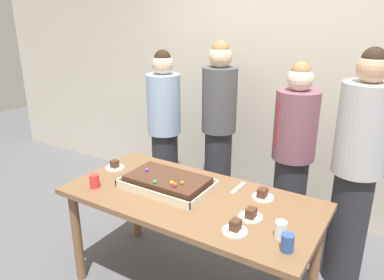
{
  "coord_description": "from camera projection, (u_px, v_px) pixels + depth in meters",
  "views": [
    {
      "loc": [
        1.23,
        -1.96,
        2.02
      ],
      "look_at": [
        -0.08,
        0.15,
        1.14
      ],
      "focal_mm": 35.12,
      "sensor_mm": 36.0,
      "label": 1
    }
  ],
  "objects": [
    {
      "name": "plated_slice_near_left",
      "position": [
        235.0,
        228.0,
        2.17
      ],
      "size": [
        0.15,
        0.15,
        0.07
      ],
      "color": "white",
      "rests_on": "party_table"
    },
    {
      "name": "sheet_cake",
      "position": [
        167.0,
        183.0,
        2.69
      ],
      "size": [
        0.64,
        0.4,
        0.11
      ],
      "color": "beige",
      "rests_on": "party_table"
    },
    {
      "name": "person_green_shirt_behind",
      "position": [
        293.0,
        158.0,
        3.1
      ],
      "size": [
        0.35,
        0.35,
        1.64
      ],
      "rotation": [
        0.0,
        0.0,
        -2.17
      ],
      "color": "#28282D",
      "rests_on": "ground_plane"
    },
    {
      "name": "person_striped_tie_right",
      "position": [
        219.0,
        129.0,
        3.6
      ],
      "size": [
        0.33,
        0.33,
        1.75
      ],
      "rotation": [
        0.0,
        0.0,
        -1.42
      ],
      "color": "#28282D",
      "rests_on": "ground_plane"
    },
    {
      "name": "party_table",
      "position": [
        191.0,
        209.0,
        2.62
      ],
      "size": [
        1.77,
        0.85,
        0.79
      ],
      "color": "brown",
      "rests_on": "ground_plane"
    },
    {
      "name": "drink_cup_far_end",
      "position": [
        95.0,
        181.0,
        2.7
      ],
      "size": [
        0.07,
        0.07,
        0.1
      ],
      "primitive_type": "cylinder",
      "color": "red",
      "rests_on": "party_table"
    },
    {
      "name": "drink_cup_middle",
      "position": [
        287.0,
        243.0,
        1.99
      ],
      "size": [
        0.07,
        0.07,
        0.1
      ],
      "primitive_type": "cylinder",
      "color": "#2D5199",
      "rests_on": "party_table"
    },
    {
      "name": "person_serving_front",
      "position": [
        164.0,
        129.0,
        3.8
      ],
      "size": [
        0.33,
        0.33,
        1.65
      ],
      "rotation": [
        0.0,
        0.0,
        -0.93
      ],
      "color": "#28282D",
      "rests_on": "ground_plane"
    },
    {
      "name": "interior_back_panel",
      "position": [
        278.0,
        64.0,
        3.63
      ],
      "size": [
        8.0,
        0.12,
        3.0
      ],
      "primitive_type": "cube",
      "color": "beige",
      "rests_on": "ground_plane"
    },
    {
      "name": "plated_slice_far_right",
      "position": [
        115.0,
        166.0,
        3.03
      ],
      "size": [
        0.15,
        0.15,
        0.07
      ],
      "color": "white",
      "rests_on": "party_table"
    },
    {
      "name": "person_back_corner",
      "position": [
        356.0,
        170.0,
        2.67
      ],
      "size": [
        0.35,
        0.35,
        1.79
      ],
      "rotation": [
        0.0,
        0.0,
        -2.57
      ],
      "color": "#28282D",
      "rests_on": "ground_plane"
    },
    {
      "name": "plated_slice_far_left",
      "position": [
        251.0,
        215.0,
        2.31
      ],
      "size": [
        0.15,
        0.15,
        0.07
      ],
      "color": "white",
      "rests_on": "party_table"
    },
    {
      "name": "plated_slice_near_right",
      "position": [
        263.0,
        195.0,
        2.55
      ],
      "size": [
        0.15,
        0.15,
        0.07
      ],
      "color": "white",
      "rests_on": "party_table"
    },
    {
      "name": "cake_server_utensil",
      "position": [
        238.0,
        188.0,
        2.7
      ],
      "size": [
        0.03,
        0.2,
        0.01
      ],
      "primitive_type": "cube",
      "color": "silver",
      "rests_on": "party_table"
    },
    {
      "name": "drink_cup_nearest",
      "position": [
        281.0,
        230.0,
        2.11
      ],
      "size": [
        0.07,
        0.07,
        0.1
      ],
      "primitive_type": "cylinder",
      "color": "white",
      "rests_on": "party_table"
    }
  ]
}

